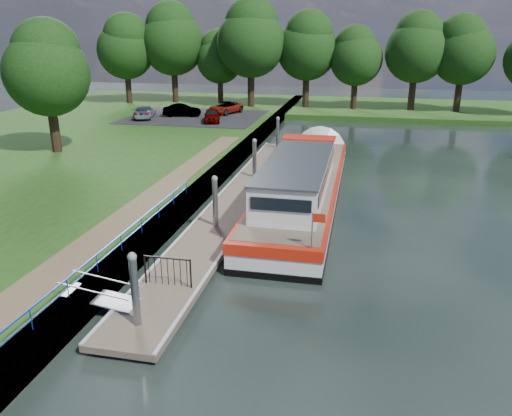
% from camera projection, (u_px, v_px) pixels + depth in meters
% --- Properties ---
extents(ground, '(160.00, 160.00, 0.00)m').
position_uv_depth(ground, '(145.00, 326.00, 16.86)').
color(ground, black).
rests_on(ground, ground).
extents(bank_edge, '(1.10, 90.00, 0.78)m').
position_uv_depth(bank_edge, '(206.00, 185.00, 31.07)').
color(bank_edge, '#473D2D').
rests_on(bank_edge, ground).
extents(far_bank, '(60.00, 18.00, 0.60)m').
position_uv_depth(far_bank, '(406.00, 109.00, 62.37)').
color(far_bank, '#1E4212').
rests_on(far_bank, ground).
extents(footpath, '(1.60, 40.00, 0.05)m').
position_uv_depth(footpath, '(128.00, 215.00, 24.84)').
color(footpath, brown).
rests_on(footpath, riverbank).
extents(carpark, '(14.00, 12.00, 0.06)m').
position_uv_depth(carpark, '(195.00, 117.00, 53.81)').
color(carpark, black).
rests_on(carpark, riverbank).
extents(blue_fence, '(0.04, 18.04, 0.72)m').
position_uv_depth(blue_fence, '(109.00, 248.00, 19.74)').
color(blue_fence, '#0C2DBF').
rests_on(blue_fence, riverbank).
extents(pontoon, '(2.50, 30.00, 0.56)m').
position_uv_depth(pontoon, '(238.00, 201.00, 28.79)').
color(pontoon, brown).
rests_on(pontoon, ground).
extents(mooring_piles, '(0.30, 27.30, 3.55)m').
position_uv_depth(mooring_piles, '(238.00, 183.00, 28.43)').
color(mooring_piles, gray).
rests_on(mooring_piles, ground).
extents(gangway, '(2.58, 1.00, 0.92)m').
position_uv_depth(gangway, '(101.00, 297.00, 17.48)').
color(gangway, '#A5A8AD').
rests_on(gangway, ground).
extents(gate_panel, '(1.85, 0.05, 1.15)m').
position_uv_depth(gate_panel, '(167.00, 267.00, 18.51)').
color(gate_panel, black).
rests_on(gate_panel, ground).
extents(barge, '(4.36, 21.15, 4.78)m').
position_uv_depth(barge, '(304.00, 182.00, 29.21)').
color(barge, black).
rests_on(barge, ground).
extents(horizon_trees, '(54.38, 10.03, 12.87)m').
position_uv_depth(horizon_trees, '(296.00, 45.00, 59.44)').
color(horizon_trees, '#332316').
rests_on(horizon_trees, ground).
extents(bank_tree_a, '(6.12, 6.12, 9.72)m').
position_uv_depth(bank_tree_a, '(47.00, 67.00, 36.20)').
color(bank_tree_a, '#332316').
rests_on(bank_tree_a, riverbank).
extents(car_a, '(2.51, 4.12, 1.31)m').
position_uv_depth(car_a, '(212.00, 115.00, 50.32)').
color(car_a, '#999999').
rests_on(car_a, carpark).
extents(car_b, '(4.15, 2.06, 1.31)m').
position_uv_depth(car_b, '(182.00, 110.00, 53.64)').
color(car_b, '#999999').
rests_on(car_b, carpark).
extents(car_c, '(2.99, 4.91, 1.33)m').
position_uv_depth(car_c, '(144.00, 112.00, 52.50)').
color(car_c, '#999999').
rests_on(car_c, carpark).
extents(car_d, '(3.63, 5.10, 1.29)m').
position_uv_depth(car_d, '(225.00, 108.00, 55.45)').
color(car_d, '#999999').
rests_on(car_d, carpark).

